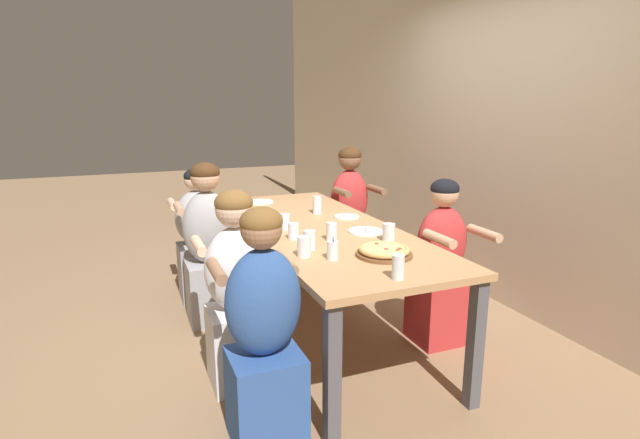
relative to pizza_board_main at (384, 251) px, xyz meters
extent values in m
plane|color=#896B4C|center=(-0.75, -0.08, -0.80)|extent=(18.00, 18.00, 0.00)
cube|color=beige|center=(-0.75, 1.51, 0.80)|extent=(10.00, 0.06, 3.20)
cube|color=tan|center=(-0.75, -0.08, -0.05)|extent=(2.46, 0.95, 0.04)
cube|color=#4C4C51|center=(-1.93, -0.50, -0.44)|extent=(0.07, 0.07, 0.74)
cube|color=#4C4C51|center=(0.42, -0.50, -0.44)|extent=(0.07, 0.07, 0.74)
cube|color=#4C4C51|center=(-1.93, 0.33, -0.44)|extent=(0.07, 0.07, 0.74)
cube|color=#4C4C51|center=(0.42, 0.33, -0.44)|extent=(0.07, 0.07, 0.74)
cylinder|color=brown|center=(0.00, 0.00, -0.02)|extent=(0.32, 0.32, 0.02)
torus|color=tan|center=(0.00, 0.00, 0.01)|extent=(0.29, 0.29, 0.03)
cylinder|color=#E5C675|center=(0.00, 0.00, 0.00)|extent=(0.25, 0.25, 0.03)
cylinder|color=#9E4C38|center=(0.02, 0.00, 0.02)|extent=(0.02, 0.02, 0.01)
cylinder|color=#9E4C38|center=(0.04, 0.08, 0.02)|extent=(0.02, 0.02, 0.01)
cylinder|color=#9E4C38|center=(-0.09, 0.00, 0.02)|extent=(0.02, 0.02, 0.01)
cylinder|color=#9E4C38|center=(0.06, 0.05, 0.02)|extent=(0.02, 0.02, 0.01)
cylinder|color=white|center=(-1.71, -0.24, -0.02)|extent=(0.22, 0.22, 0.01)
cube|color=#B7B7BC|center=(-1.71, -0.24, -0.01)|extent=(0.07, 0.14, 0.01)
cylinder|color=white|center=(-0.50, 0.14, -0.02)|extent=(0.23, 0.23, 0.01)
cube|color=#B7B7BC|center=(-0.50, 0.14, -0.01)|extent=(0.15, 0.09, 0.01)
cylinder|color=white|center=(-0.93, 0.21, -0.02)|extent=(0.19, 0.19, 0.01)
cube|color=#B7B7BC|center=(-0.93, 0.21, -0.01)|extent=(0.08, 0.12, 0.01)
cylinder|color=silver|center=(-0.05, -0.29, 0.03)|extent=(0.06, 0.06, 0.10)
cylinder|color=#1EA8DB|center=(-0.05, -0.29, 0.01)|extent=(0.06, 0.06, 0.07)
cylinder|color=black|center=(-0.04, -0.29, 0.04)|extent=(0.00, 0.02, 0.13)
cylinder|color=silver|center=(-0.27, -0.35, 0.03)|extent=(0.07, 0.07, 0.12)
cylinder|color=silver|center=(0.35, -0.12, 0.04)|extent=(0.06, 0.06, 0.12)
cylinder|color=silver|center=(0.35, -0.12, 0.01)|extent=(0.05, 0.05, 0.07)
cylinder|color=silver|center=(-1.14, 0.05, 0.04)|extent=(0.07, 0.07, 0.14)
cylinder|color=black|center=(-1.14, 0.05, 0.03)|extent=(0.06, 0.06, 0.11)
cylinder|color=silver|center=(-0.16, -0.42, 0.03)|extent=(0.08, 0.08, 0.12)
cylinder|color=black|center=(-0.16, -0.42, 0.02)|extent=(0.07, 0.07, 0.08)
cylinder|color=silver|center=(-0.52, -0.36, 0.02)|extent=(0.07, 0.07, 0.10)
cylinder|color=silver|center=(-0.52, -0.36, 0.00)|extent=(0.06, 0.06, 0.05)
cylinder|color=silver|center=(-0.77, -0.33, 0.03)|extent=(0.07, 0.07, 0.11)
cylinder|color=silver|center=(-0.77, -0.33, 0.00)|extent=(0.06, 0.06, 0.05)
cylinder|color=silver|center=(-0.26, 0.18, 0.03)|extent=(0.08, 0.08, 0.11)
cylinder|color=silver|center=(-1.76, -0.42, 0.03)|extent=(0.07, 0.07, 0.11)
cylinder|color=silver|center=(-1.76, -0.42, 0.01)|extent=(0.06, 0.06, 0.07)
cylinder|color=silver|center=(-0.41, -0.15, 0.03)|extent=(0.07, 0.07, 0.11)
cylinder|color=black|center=(-0.41, -0.15, 0.00)|extent=(0.06, 0.06, 0.05)
cube|color=#B22D2D|center=(-0.31, 0.61, -0.57)|extent=(0.32, 0.34, 0.46)
ellipsoid|color=#B22D2D|center=(-0.31, 0.61, -0.10)|extent=(0.24, 0.36, 0.49)
sphere|color=tan|center=(-0.31, 0.61, 0.24)|extent=(0.18, 0.18, 0.18)
ellipsoid|color=black|center=(-0.31, 0.61, 0.27)|extent=(0.19, 0.19, 0.13)
cylinder|color=tan|center=(-0.10, 0.78, 0.00)|extent=(0.28, 0.06, 0.06)
cylinder|color=tan|center=(-0.10, 0.44, 0.00)|extent=(0.28, 0.06, 0.06)
cube|color=#99999E|center=(-1.72, -0.78, -0.57)|extent=(0.32, 0.34, 0.46)
ellipsoid|color=#99999E|center=(-1.72, -0.78, -0.11)|extent=(0.24, 0.36, 0.46)
sphere|color=beige|center=(-1.72, -0.78, 0.20)|extent=(0.18, 0.18, 0.18)
ellipsoid|color=black|center=(-1.72, -0.78, 0.23)|extent=(0.18, 0.18, 0.12)
cylinder|color=beige|center=(-1.92, -0.95, -0.03)|extent=(0.28, 0.06, 0.06)
cylinder|color=beige|center=(-1.92, -0.61, -0.03)|extent=(0.28, 0.06, 0.06)
cube|color=#B22D2D|center=(-1.74, 0.61, -0.57)|extent=(0.32, 0.34, 0.46)
ellipsoid|color=#B22D2D|center=(-1.74, 0.61, -0.07)|extent=(0.24, 0.36, 0.55)
sphere|color=brown|center=(-1.74, 0.61, 0.31)|extent=(0.21, 0.21, 0.21)
ellipsoid|color=#422814|center=(-1.74, 0.61, 0.34)|extent=(0.21, 0.21, 0.15)
cylinder|color=brown|center=(-1.54, 0.78, 0.05)|extent=(0.28, 0.06, 0.06)
cylinder|color=brown|center=(-1.54, 0.44, 0.05)|extent=(0.28, 0.06, 0.06)
cube|color=silver|center=(-0.30, -0.78, -0.57)|extent=(0.32, 0.34, 0.46)
ellipsoid|color=silver|center=(-0.30, -0.78, -0.10)|extent=(0.24, 0.36, 0.49)
sphere|color=beige|center=(-0.30, -0.78, 0.25)|extent=(0.21, 0.21, 0.21)
ellipsoid|color=brown|center=(-0.30, -0.78, 0.28)|extent=(0.21, 0.21, 0.14)
cylinder|color=beige|center=(-0.50, -0.95, 0.00)|extent=(0.28, 0.06, 0.06)
cylinder|color=beige|center=(-0.50, -0.61, 0.00)|extent=(0.28, 0.06, 0.06)
cube|color=#2D5193|center=(0.26, -0.78, -0.57)|extent=(0.32, 0.34, 0.46)
ellipsoid|color=#2D5193|center=(0.26, -0.78, -0.08)|extent=(0.24, 0.36, 0.52)
sphere|color=#9E7051|center=(0.26, -0.78, 0.27)|extent=(0.19, 0.19, 0.19)
ellipsoid|color=brown|center=(0.26, -0.78, 0.30)|extent=(0.19, 0.19, 0.13)
cylinder|color=#9E7051|center=(0.05, -0.95, 0.03)|extent=(0.28, 0.06, 0.06)
cylinder|color=#9E7051|center=(0.05, -0.61, 0.03)|extent=(0.28, 0.06, 0.06)
cube|color=#99999E|center=(-1.22, -0.78, -0.57)|extent=(0.32, 0.34, 0.46)
ellipsoid|color=#99999E|center=(-1.22, -0.78, -0.07)|extent=(0.24, 0.36, 0.53)
sphere|color=tan|center=(-1.22, -0.78, 0.29)|extent=(0.21, 0.21, 0.21)
ellipsoid|color=#422814|center=(-1.22, -0.78, 0.33)|extent=(0.21, 0.21, 0.14)
cylinder|color=tan|center=(-1.42, -0.95, 0.04)|extent=(0.28, 0.06, 0.06)
cylinder|color=tan|center=(-1.42, -0.61, 0.04)|extent=(0.28, 0.06, 0.06)
camera|label=1|loc=(2.35, -1.34, 0.83)|focal=28.00mm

